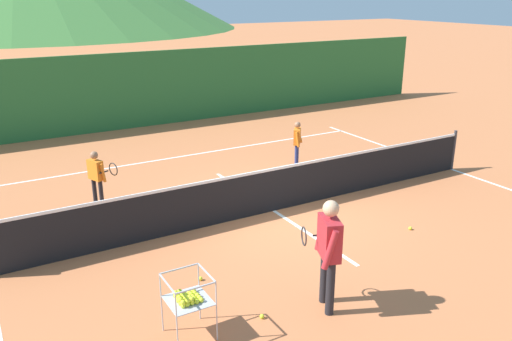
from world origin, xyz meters
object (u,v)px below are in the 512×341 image
object	(u,v)px
student_0	(97,173)
tennis_ball_6	(200,279)
instructor	(328,245)
student_1	(297,139)
tennis_net	(274,189)
ball_cart	(187,298)
tennis_ball_5	(262,316)
tennis_ball_1	(410,228)

from	to	relation	value
student_0	tennis_ball_6	xyz separation A→B (m)	(0.62, -3.97, -0.72)
instructor	student_1	world-z (taller)	instructor
instructor	tennis_ball_6	world-z (taller)	instructor
tennis_net	ball_cart	world-z (taller)	tennis_net
tennis_ball_6	student_0	bearing A→B (deg)	98.87
tennis_net	instructor	size ratio (longest dim) A/B	6.49
student_1	tennis_ball_6	world-z (taller)	student_1
ball_cart	instructor	bearing A→B (deg)	-10.75
tennis_net	tennis_ball_5	xyz separation A→B (m)	(-2.20, -3.22, -0.47)
tennis_ball_5	instructor	bearing A→B (deg)	-13.15
student_0	student_1	xyz separation A→B (m)	(5.32, 0.18, -0.03)
instructor	student_1	size ratio (longest dim) A/B	1.43
tennis_net	student_0	distance (m)	3.82
tennis_net	student_0	world-z (taller)	student_0
tennis_net	student_0	xyz separation A→B (m)	(-3.15, 2.15, 0.25)
instructor	ball_cart	size ratio (longest dim) A/B	1.90
student_1	tennis_ball_5	size ratio (longest dim) A/B	17.63
instructor	student_0	size ratio (longest dim) A/B	1.38
ball_cart	tennis_ball_6	bearing A→B (deg)	59.45
student_1	ball_cart	distance (m)	7.65
ball_cart	student_0	bearing A→B (deg)	88.77
tennis_ball_1	tennis_ball_5	xyz separation A→B (m)	(-4.03, -1.07, 0.00)
tennis_ball_1	tennis_ball_6	distance (m)	4.38
tennis_net	student_1	bearing A→B (deg)	46.99
student_1	tennis_ball_5	xyz separation A→B (m)	(-4.37, -5.54, -0.69)
student_1	tennis_ball_1	bearing A→B (deg)	-94.32
instructor	student_1	bearing A→B (deg)	59.45
instructor	tennis_ball_6	bearing A→B (deg)	128.72
ball_cart	tennis_ball_1	xyz separation A→B (m)	(5.10, 0.91, -0.56)
student_1	ball_cart	size ratio (longest dim) A/B	1.33
tennis_net	ball_cart	bearing A→B (deg)	-136.89
tennis_net	instructor	bearing A→B (deg)	-109.72
tennis_net	student_1	world-z (taller)	student_1
student_1	ball_cart	bearing A→B (deg)	-135.28
student_0	student_1	world-z (taller)	student_0
tennis_net	tennis_ball_1	bearing A→B (deg)	-49.50
instructor	tennis_ball_6	distance (m)	2.30
tennis_ball_1	tennis_ball_6	xyz separation A→B (m)	(-4.37, 0.33, 0.00)
tennis_net	ball_cart	xyz separation A→B (m)	(-3.26, -3.06, 0.09)
tennis_net	tennis_ball_5	size ratio (longest dim) A/B	163.49
tennis_ball_1	tennis_net	bearing A→B (deg)	130.50
student_0	student_1	distance (m)	5.33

